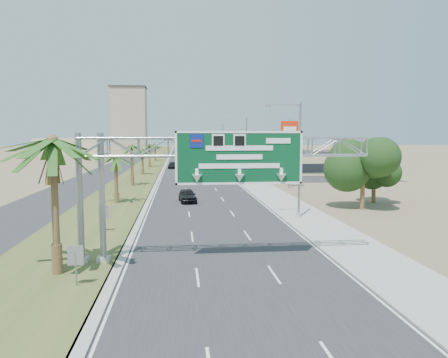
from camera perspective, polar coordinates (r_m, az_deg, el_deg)
name	(u,v)px	position (r m, az deg, el deg)	size (l,w,h in m)	color
ground	(262,338)	(16.71, 4.93, -20.04)	(600.00, 600.00, 0.00)	#8C7A59
road	(189,161)	(125.01, -4.59, 2.39)	(12.00, 300.00, 0.02)	#28282B
sidewalk_right	(219,160)	(125.49, -0.70, 2.44)	(4.00, 300.00, 0.10)	#9E9B93
median_grass	(154,161)	(125.18, -9.18, 2.36)	(7.00, 300.00, 0.12)	#424D22
opposing_road	(129,161)	(125.77, -12.36, 2.29)	(8.00, 300.00, 0.02)	#28282B
sign_gantry	(211,157)	(24.79, -1.69, 2.95)	(16.75, 1.24, 7.50)	gray
palm_near	(53,142)	(23.63, -21.48, 4.54)	(5.70, 5.70, 8.35)	brown
palm_row_b	(116,158)	(47.29, -13.96, 2.70)	(3.99, 3.99, 5.95)	brown
palm_row_c	(132,147)	(63.14, -11.96, 4.16)	(3.99, 3.99, 6.75)	brown
palm_row_d	(142,151)	(81.09, -10.61, 3.63)	(3.99, 3.99, 5.45)	brown
palm_row_e	(149,145)	(100.01, -9.74, 4.41)	(3.99, 3.99, 6.15)	brown
palm_row_f	(155,144)	(124.97, -8.98, 4.49)	(3.99, 3.99, 5.75)	brown
streetlight_near	(297,165)	(38.24, 9.55, 1.81)	(3.27, 0.44, 10.00)	gray
streetlight_mid	(245,152)	(67.59, 2.76, 3.55)	(3.27, 0.44, 10.00)	gray
streetlight_far	(222,146)	(103.30, -0.26, 4.31)	(3.27, 0.44, 10.00)	gray
signal_mast	(219,147)	(87.15, -0.61, 4.15)	(10.28, 0.71, 8.00)	gray
store_building	(310,163)	(84.68, 11.19, 2.06)	(18.00, 10.00, 4.00)	#CFBF8B
oak_near	(363,163)	(44.60, 17.75, 1.95)	(4.50, 4.50, 6.80)	brown
oak_far	(374,167)	(49.52, 19.05, 1.43)	(3.50, 3.50, 5.60)	brown
median_signback_a	(76,258)	(22.12, -18.81, -9.80)	(0.75, 0.08, 2.08)	gray
median_signback_b	(104,214)	(33.75, -15.44, -4.38)	(0.75, 0.08, 2.08)	gray
tower_distant	(129,118)	(266.56, -12.30, 7.80)	(20.00, 16.00, 35.00)	tan
building_distant_left	(70,146)	(179.82, -19.51, 4.05)	(24.00, 14.00, 6.00)	#CFBF8B
building_distant_right	(270,149)	(158.30, 6.09, 3.98)	(20.00, 12.00, 5.00)	#CFBF8B
car_left_lane	(187,196)	(47.64, -4.80, -2.17)	(1.71, 4.26, 1.45)	black
car_mid_lane	(188,176)	(70.43, -4.77, 0.39)	(1.55, 4.43, 1.46)	maroon
car_right_lane	(214,167)	(89.38, -1.34, 1.58)	(2.60, 5.64, 1.57)	gray
car_far	(173,165)	(96.11, -6.72, 1.77)	(1.91, 4.70, 1.37)	black
pole_sign_red_near	(289,134)	(60.12, 8.55, 5.83)	(2.41, 0.74, 9.40)	gray
pole_sign_blue	(262,150)	(74.18, 4.97, 3.80)	(2.02, 0.55, 6.69)	gray
pole_sign_red_far	(252,139)	(85.14, 3.62, 5.19)	(2.22, 0.65, 8.20)	gray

